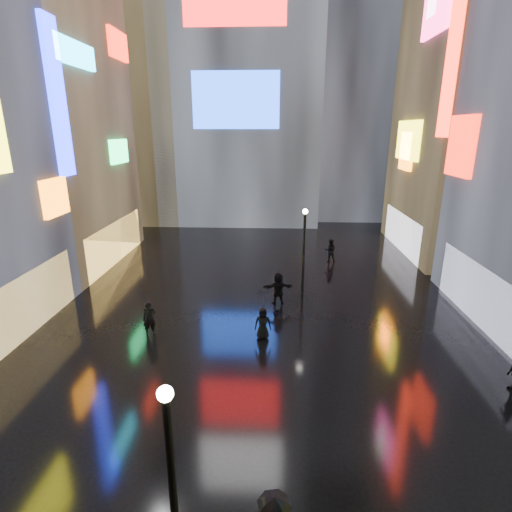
{
  "coord_description": "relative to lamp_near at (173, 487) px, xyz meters",
  "views": [
    {
      "loc": [
        0.65,
        -2.01,
        9.46
      ],
      "look_at": [
        0.0,
        12.0,
        5.0
      ],
      "focal_mm": 28.0,
      "sensor_mm": 36.0,
      "label": 1
    }
  ],
  "objects": [
    {
      "name": "umbrella_1",
      "position": [
        1.96,
        0.3,
        -0.77
      ],
      "size": [
        0.96,
        0.96,
        0.61
      ],
      "primitive_type": "imported",
      "rotation": [
        0.0,
        0.0,
        2.56
      ],
      "color": "black",
      "rests_on": "pedestrian_2"
    },
    {
      "name": "ground",
      "position": [
        1.22,
        16.18,
        -2.94
      ],
      "size": [
        140.0,
        140.0,
        0.0
      ],
      "primitive_type": "plane",
      "color": "black",
      "rests_on": "ground"
    },
    {
      "name": "lamp_far",
      "position": [
        3.62,
        16.43,
        0.0
      ],
      "size": [
        0.3,
        0.3,
        5.2
      ],
      "color": "black",
      "rests_on": "ground"
    },
    {
      "name": "building_left_far",
      "position": [
        -14.76,
        22.18,
        8.04
      ],
      "size": [
        10.28,
        12.0,
        22.0
      ],
      "color": "black",
      "rests_on": "ground"
    },
    {
      "name": "building_right_far",
      "position": [
        17.19,
        26.18,
        11.03
      ],
      "size": [
        10.28,
        12.0,
        28.0
      ],
      "color": "black",
      "rests_on": "ground"
    },
    {
      "name": "umbrella_2",
      "position": [
        1.41,
        11.0,
        -0.9
      ],
      "size": [
        1.31,
        1.3,
        0.92
      ],
      "primitive_type": "imported",
      "rotation": [
        0.0,
        0.0,
        4.34
      ],
      "color": "black",
      "rests_on": "pedestrian_4"
    },
    {
      "name": "tower_flank_right",
      "position": [
        10.22,
        42.18,
        14.06
      ],
      "size": [
        12.0,
        12.0,
        34.0
      ],
      "primitive_type": "cube",
      "color": "black",
      "rests_on": "ground"
    },
    {
      "name": "lamp_near",
      "position": [
        0.0,
        0.0,
        0.0
      ],
      "size": [
        0.3,
        0.3,
        5.2
      ],
      "color": "black",
      "rests_on": "ground"
    },
    {
      "name": "pedestrian_6",
      "position": [
        -4.0,
        11.11,
        -2.09
      ],
      "size": [
        0.74,
        0.63,
        1.72
      ],
      "primitive_type": "imported",
      "rotation": [
        0.0,
        0.0,
        0.42
      ],
      "color": "black",
      "rests_on": "ground"
    },
    {
      "name": "pedestrian_7",
      "position": [
        6.08,
        22.76,
        -2.09
      ],
      "size": [
        0.88,
        0.71,
        1.71
      ],
      "primitive_type": "imported",
      "rotation": [
        0.0,
        0.0,
        3.07
      ],
      "color": "black",
      "rests_on": "ground"
    },
    {
      "name": "tower_flank_left",
      "position": [
        -12.78,
        38.18,
        10.06
      ],
      "size": [
        10.0,
        10.0,
        26.0
      ],
      "primitive_type": "cube",
      "color": "black",
      "rests_on": "ground"
    },
    {
      "name": "pedestrian_5",
      "position": [
        2.16,
        14.97,
        -2.01
      ],
      "size": [
        1.79,
        0.84,
        1.86
      ],
      "primitive_type": "imported",
      "rotation": [
        0.0,
        0.0,
        3.32
      ],
      "color": "black",
      "rests_on": "ground"
    },
    {
      "name": "pedestrian_4",
      "position": [
        1.41,
        11.0,
        -2.15
      ],
      "size": [
        0.8,
        0.54,
        1.58
      ],
      "primitive_type": "imported",
      "rotation": [
        0.0,
        0.0,
        0.05
      ],
      "color": "black",
      "rests_on": "ground"
    },
    {
      "name": "tower_main",
      "position": [
        -1.78,
        40.15,
        18.06
      ],
      "size": [
        16.0,
        14.2,
        42.0
      ],
      "color": "black",
      "rests_on": "ground"
    }
  ]
}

